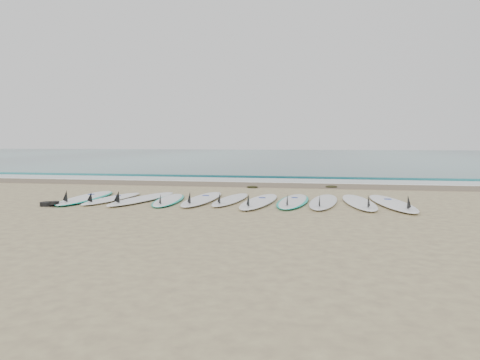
% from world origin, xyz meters
% --- Properties ---
extents(ground, '(120.00, 120.00, 0.00)m').
position_xyz_m(ground, '(0.00, 0.00, 0.00)').
color(ground, tan).
extents(ocean, '(120.00, 55.00, 0.03)m').
position_xyz_m(ocean, '(0.00, 32.50, 0.01)').
color(ocean, '#1E5D62').
rests_on(ocean, ground).
extents(wet_sand_band, '(120.00, 1.80, 0.01)m').
position_xyz_m(wet_sand_band, '(0.00, 4.10, 0.01)').
color(wet_sand_band, brown).
rests_on(wet_sand_band, ground).
extents(foam_band, '(120.00, 1.40, 0.04)m').
position_xyz_m(foam_band, '(0.00, 5.50, 0.02)').
color(foam_band, silver).
rests_on(foam_band, ground).
extents(wave_crest, '(120.00, 1.00, 0.10)m').
position_xyz_m(wave_crest, '(0.00, 7.00, 0.05)').
color(wave_crest, '#1E5D62').
rests_on(wave_crest, ground).
extents(surfboard_0, '(0.89, 2.78, 0.35)m').
position_xyz_m(surfboard_0, '(-3.36, -0.21, 0.05)').
color(surfboard_0, white).
rests_on(surfboard_0, ground).
extents(surfboard_1, '(0.71, 2.38, 0.30)m').
position_xyz_m(surfboard_1, '(-2.71, -0.25, 0.05)').
color(surfboard_1, white).
rests_on(surfboard_1, ground).
extents(surfboard_2, '(0.96, 2.73, 0.34)m').
position_xyz_m(surfboard_2, '(-2.01, -0.20, 0.06)').
color(surfboard_2, white).
rests_on(surfboard_2, ground).
extents(surfboard_3, '(0.87, 2.37, 0.29)m').
position_xyz_m(surfboard_3, '(-1.38, -0.21, 0.04)').
color(surfboard_3, white).
rests_on(surfboard_3, ground).
extents(surfboard_4, '(0.57, 2.74, 0.35)m').
position_xyz_m(surfboard_4, '(-0.67, -0.00, 0.06)').
color(surfboard_4, white).
rests_on(surfboard_4, ground).
extents(surfboard_5, '(0.66, 2.44, 0.31)m').
position_xyz_m(surfboard_5, '(-0.04, 0.06, 0.05)').
color(surfboard_5, white).
rests_on(surfboard_5, ground).
extents(surfboard_6, '(0.77, 2.77, 0.35)m').
position_xyz_m(surfboard_6, '(0.63, -0.18, 0.06)').
color(surfboard_6, white).
rests_on(surfboard_6, ground).
extents(surfboard_7, '(0.75, 2.61, 0.33)m').
position_xyz_m(surfboard_7, '(1.34, 0.08, 0.05)').
color(surfboard_7, silver).
rests_on(surfboard_7, ground).
extents(surfboard_8, '(0.74, 2.70, 0.34)m').
position_xyz_m(surfboard_8, '(1.99, 0.05, 0.06)').
color(surfboard_8, silver).
rests_on(surfboard_8, ground).
extents(surfboard_9, '(0.88, 2.75, 0.35)m').
position_xyz_m(surfboard_9, '(2.74, 0.09, 0.06)').
color(surfboard_9, white).
rests_on(surfboard_9, ground).
extents(surfboard_10, '(1.04, 2.92, 0.37)m').
position_xyz_m(surfboard_10, '(3.40, 0.03, 0.06)').
color(surfboard_10, white).
rests_on(surfboard_10, ground).
extents(seaweed_near, '(0.32, 0.25, 0.06)m').
position_xyz_m(seaweed_near, '(-0.04, 3.13, 0.03)').
color(seaweed_near, black).
rests_on(seaweed_near, ground).
extents(seaweed_far, '(0.34, 0.27, 0.07)m').
position_xyz_m(seaweed_far, '(2.18, 3.62, 0.03)').
color(seaweed_far, black).
rests_on(seaweed_far, ground).
extents(leash_coil, '(0.46, 0.36, 0.11)m').
position_xyz_m(leash_coil, '(-3.57, -1.31, 0.05)').
color(leash_coil, black).
rests_on(leash_coil, ground).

